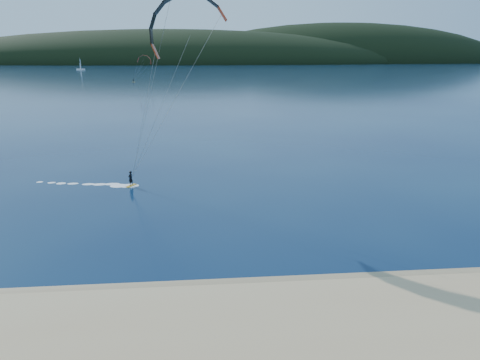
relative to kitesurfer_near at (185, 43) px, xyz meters
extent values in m
plane|color=#071738|center=(0.51, -22.21, -14.04)|extent=(1800.00, 1800.00, 0.00)
cube|color=#8F7453|center=(0.51, -17.71, -13.99)|extent=(220.00, 2.50, 0.10)
ellipsoid|color=black|center=(-49.49, 697.79, -14.04)|extent=(840.00, 280.00, 110.00)
ellipsoid|color=black|center=(260.51, 737.79, -14.04)|extent=(600.00, 240.00, 140.00)
cube|color=gold|center=(-6.23, 3.11, -14.00)|extent=(1.01, 1.28, 0.07)
imported|color=black|center=(-6.23, 3.11, -13.20)|extent=(0.61, 0.67, 1.54)
cylinder|color=gray|center=(-2.75, 1.33, -6.15)|extent=(0.02, 0.02, 15.30)
cube|color=gold|center=(-34.13, 182.03, -13.99)|extent=(1.35, 1.22, 0.08)
imported|color=black|center=(-34.13, 182.03, -13.11)|extent=(1.05, 1.02, 1.70)
cylinder|color=gray|center=(-30.60, 178.94, -8.45)|extent=(0.02, 0.02, 12.20)
cube|color=white|center=(-114.45, 378.03, -13.57)|extent=(7.65, 2.96, 1.31)
cylinder|color=white|center=(-114.45, 378.03, -8.41)|extent=(0.19, 0.19, 10.31)
cube|color=white|center=(-114.41, 379.35, -8.41)|extent=(0.23, 2.44, 7.50)
cube|color=white|center=(-114.41, 376.53, -10.29)|extent=(0.19, 1.87, 4.69)
camera|label=1|loc=(1.55, -38.60, -1.06)|focal=30.95mm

